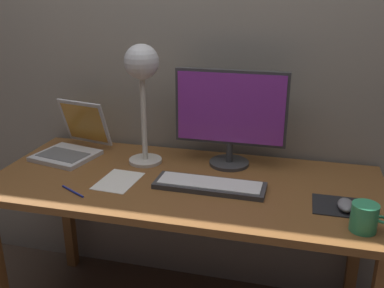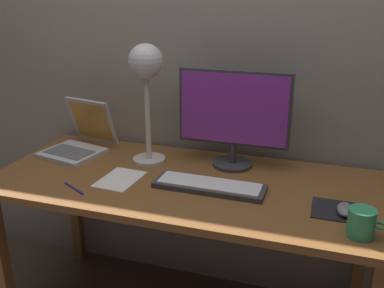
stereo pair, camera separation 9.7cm
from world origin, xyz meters
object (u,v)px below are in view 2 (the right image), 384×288
object	(u,v)px
monitor	(234,114)
desk_lamp	(146,73)
laptop	(82,137)
coffee_mug	(362,223)
pen	(74,188)
keyboard_main	(209,186)
mouse	(345,209)

from	to	relation	value
monitor	desk_lamp	world-z (taller)	desk_lamp
monitor	laptop	xyz separation A→B (m)	(-0.74, -0.04, -0.17)
monitor	coffee_mug	distance (m)	0.71
monitor	laptop	world-z (taller)	monitor
pen	keyboard_main	bearing A→B (deg)	18.35
monitor	keyboard_main	distance (m)	0.34
desk_lamp	laptop	bearing A→B (deg)	175.75
keyboard_main	mouse	xyz separation A→B (m)	(0.51, -0.06, 0.01)
laptop	coffee_mug	xyz separation A→B (m)	(1.25, -0.40, -0.02)
keyboard_main	monitor	bearing A→B (deg)	82.42
keyboard_main	desk_lamp	size ratio (longest dim) A/B	0.84
keyboard_main	pen	bearing A→B (deg)	-161.65
keyboard_main	coffee_mug	distance (m)	0.58
laptop	pen	size ratio (longest dim) A/B	2.52
desk_lamp	mouse	distance (m)	0.96
laptop	pen	bearing A→B (deg)	-63.29
coffee_mug	laptop	bearing A→B (deg)	162.10
coffee_mug	mouse	bearing A→B (deg)	109.32
keyboard_main	coffee_mug	size ratio (longest dim) A/B	3.63
coffee_mug	pen	bearing A→B (deg)	178.99
desk_lamp	mouse	xyz separation A→B (m)	(0.85, -0.25, -0.38)
laptop	mouse	xyz separation A→B (m)	(1.21, -0.27, -0.05)
keyboard_main	coffee_mug	xyz separation A→B (m)	(0.55, -0.19, 0.04)
laptop	desk_lamp	distance (m)	0.49
coffee_mug	keyboard_main	bearing A→B (deg)	161.31
keyboard_main	pen	world-z (taller)	keyboard_main
laptop	desk_lamp	size ratio (longest dim) A/B	0.67
monitor	desk_lamp	distance (m)	0.41
desk_lamp	pen	distance (m)	0.56
laptop	mouse	world-z (taller)	laptop
monitor	pen	size ratio (longest dim) A/B	3.45
monitor	laptop	bearing A→B (deg)	-177.12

